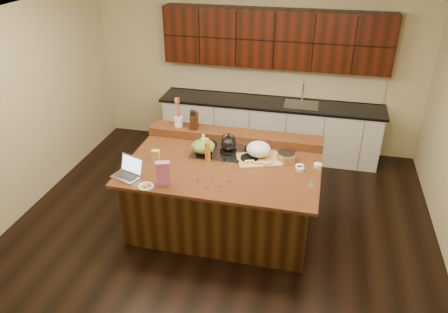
# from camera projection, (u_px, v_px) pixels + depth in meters

# --- Properties ---
(room) EXTENTS (5.52, 5.02, 2.72)m
(room) POSITION_uv_depth(u_px,v_px,m) (223.00, 133.00, 5.23)
(room) COLOR black
(room) RESTS_ON ground
(island) EXTENTS (2.40, 1.60, 0.92)m
(island) POSITION_uv_depth(u_px,v_px,m) (223.00, 195.00, 5.65)
(island) COLOR black
(island) RESTS_ON ground
(back_ledge) EXTENTS (2.40, 0.30, 0.12)m
(back_ledge) POSITION_uv_depth(u_px,v_px,m) (235.00, 136.00, 6.00)
(back_ledge) COLOR black
(back_ledge) RESTS_ON island
(cooktop) EXTENTS (0.92, 0.52, 0.05)m
(cooktop) POSITION_uv_depth(u_px,v_px,m) (228.00, 152.00, 5.68)
(cooktop) COLOR gray
(cooktop) RESTS_ON island
(back_counter) EXTENTS (3.70, 0.66, 2.40)m
(back_counter) POSITION_uv_depth(u_px,v_px,m) (271.00, 98.00, 7.25)
(back_counter) COLOR silver
(back_counter) RESTS_ON ground
(kettle) EXTENTS (0.26, 0.26, 0.18)m
(kettle) POSITION_uv_depth(u_px,v_px,m) (228.00, 144.00, 5.63)
(kettle) COLOR black
(kettle) RESTS_ON cooktop
(green_bowl) EXTENTS (0.33, 0.33, 0.17)m
(green_bowl) POSITION_uv_depth(u_px,v_px,m) (203.00, 146.00, 5.58)
(green_bowl) COLOR olive
(green_bowl) RESTS_ON cooktop
(laptop) EXTENTS (0.39, 0.35, 0.23)m
(laptop) POSITION_uv_depth(u_px,v_px,m) (129.00, 171.00, 5.17)
(laptop) COLOR #B7B7BC
(laptop) RESTS_ON island
(oil_bottle) EXTENTS (0.08, 0.08, 0.27)m
(oil_bottle) POSITION_uv_depth(u_px,v_px,m) (208.00, 152.00, 5.43)
(oil_bottle) COLOR #C27922
(oil_bottle) RESTS_ON island
(vinegar_bottle) EXTENTS (0.07, 0.07, 0.25)m
(vinegar_bottle) POSITION_uv_depth(u_px,v_px,m) (204.00, 147.00, 5.57)
(vinegar_bottle) COLOR silver
(vinegar_bottle) RESTS_ON island
(wooden_tray) EXTENTS (0.63, 0.55, 0.22)m
(wooden_tray) POSITION_uv_depth(u_px,v_px,m) (259.00, 152.00, 5.52)
(wooden_tray) COLOR tan
(wooden_tray) RESTS_ON island
(ramekin_a) EXTENTS (0.11, 0.11, 0.04)m
(ramekin_a) POSITION_uv_depth(u_px,v_px,m) (300.00, 169.00, 5.28)
(ramekin_a) COLOR white
(ramekin_a) RESTS_ON island
(ramekin_b) EXTENTS (0.12, 0.12, 0.04)m
(ramekin_b) POSITION_uv_depth(u_px,v_px,m) (318.00, 165.00, 5.36)
(ramekin_b) COLOR white
(ramekin_b) RESTS_ON island
(ramekin_c) EXTENTS (0.10, 0.10, 0.04)m
(ramekin_c) POSITION_uv_depth(u_px,v_px,m) (299.00, 167.00, 5.33)
(ramekin_c) COLOR white
(ramekin_c) RESTS_ON island
(strainer_bowl) EXTENTS (0.30, 0.30, 0.09)m
(strainer_bowl) POSITION_uv_depth(u_px,v_px,m) (286.00, 157.00, 5.50)
(strainer_bowl) COLOR #996B3F
(strainer_bowl) RESTS_ON island
(kitchen_timer) EXTENTS (0.10, 0.10, 0.07)m
(kitchen_timer) POSITION_uv_depth(u_px,v_px,m) (311.00, 181.00, 5.01)
(kitchen_timer) COLOR silver
(kitchen_timer) RESTS_ON island
(pink_bag) EXTENTS (0.18, 0.13, 0.30)m
(pink_bag) POSITION_uv_depth(u_px,v_px,m) (163.00, 174.00, 4.94)
(pink_bag) COLOR #C55C8E
(pink_bag) RESTS_ON island
(candy_plate) EXTENTS (0.18, 0.18, 0.01)m
(candy_plate) POSITION_uv_depth(u_px,v_px,m) (146.00, 186.00, 4.97)
(candy_plate) COLOR white
(candy_plate) RESTS_ON island
(package_box) EXTENTS (0.10, 0.08, 0.13)m
(package_box) POSITION_uv_depth(u_px,v_px,m) (156.00, 155.00, 5.50)
(package_box) COLOR gold
(package_box) RESTS_ON island
(utensil_crock) EXTENTS (0.12, 0.12, 0.14)m
(utensil_crock) POSITION_uv_depth(u_px,v_px,m) (179.00, 122.00, 6.10)
(utensil_crock) COLOR white
(utensil_crock) RESTS_ON back_ledge
(knife_block) EXTENTS (0.13, 0.18, 0.21)m
(knife_block) POSITION_uv_depth(u_px,v_px,m) (194.00, 121.00, 6.04)
(knife_block) COLOR black
(knife_block) RESTS_ON back_ledge
(gumdrop_0) EXTENTS (0.02, 0.02, 0.02)m
(gumdrop_0) POSITION_uv_depth(u_px,v_px,m) (207.00, 188.00, 4.94)
(gumdrop_0) COLOR red
(gumdrop_0) RESTS_ON island
(gumdrop_1) EXTENTS (0.02, 0.02, 0.02)m
(gumdrop_1) POSITION_uv_depth(u_px,v_px,m) (211.00, 181.00, 5.07)
(gumdrop_1) COLOR #198C26
(gumdrop_1) RESTS_ON island
(gumdrop_2) EXTENTS (0.02, 0.02, 0.02)m
(gumdrop_2) POSITION_uv_depth(u_px,v_px,m) (199.00, 181.00, 5.06)
(gumdrop_2) COLOR red
(gumdrop_2) RESTS_ON island
(gumdrop_3) EXTENTS (0.02, 0.02, 0.02)m
(gumdrop_3) POSITION_uv_depth(u_px,v_px,m) (199.00, 182.00, 5.05)
(gumdrop_3) COLOR #198C26
(gumdrop_3) RESTS_ON island
(gumdrop_4) EXTENTS (0.02, 0.02, 0.02)m
(gumdrop_4) POSITION_uv_depth(u_px,v_px,m) (219.00, 186.00, 4.97)
(gumdrop_4) COLOR red
(gumdrop_4) RESTS_ON island
(gumdrop_5) EXTENTS (0.02, 0.02, 0.02)m
(gumdrop_5) POSITION_uv_depth(u_px,v_px,m) (228.00, 190.00, 4.90)
(gumdrop_5) COLOR #198C26
(gumdrop_5) RESTS_ON island
(gumdrop_6) EXTENTS (0.02, 0.02, 0.02)m
(gumdrop_6) POSITION_uv_depth(u_px,v_px,m) (229.00, 181.00, 5.06)
(gumdrop_6) COLOR red
(gumdrop_6) RESTS_ON island
(gumdrop_7) EXTENTS (0.02, 0.02, 0.02)m
(gumdrop_7) POSITION_uv_depth(u_px,v_px,m) (204.00, 179.00, 5.11)
(gumdrop_7) COLOR #198C26
(gumdrop_7) RESTS_ON island
(gumdrop_8) EXTENTS (0.02, 0.02, 0.02)m
(gumdrop_8) POSITION_uv_depth(u_px,v_px,m) (197.00, 180.00, 5.08)
(gumdrop_8) COLOR red
(gumdrop_8) RESTS_ON island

